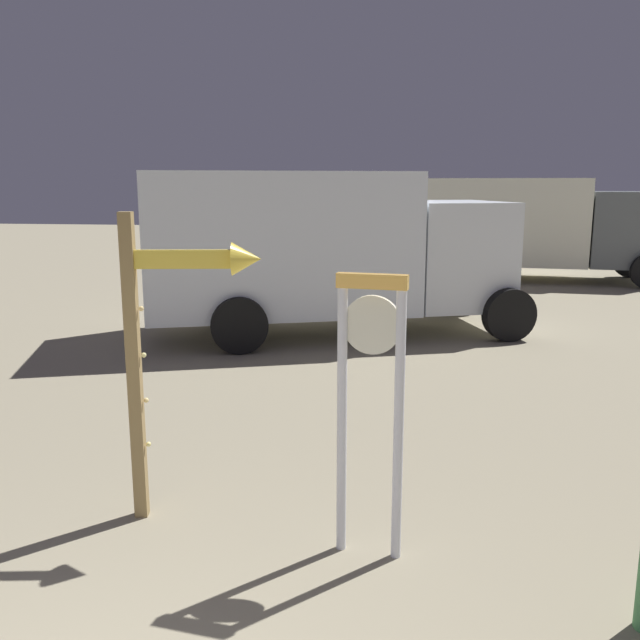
{
  "coord_description": "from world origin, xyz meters",
  "views": [
    {
      "loc": [
        1.43,
        -1.81,
        2.63
      ],
      "look_at": [
        0.47,
        5.15,
        1.2
      ],
      "focal_mm": 37.77,
      "sensor_mm": 36.0,
      "label": 1
    }
  ],
  "objects_px": {
    "arrow_sign": "(176,321)",
    "box_truck_far": "(526,224)",
    "box_truck_near": "(319,246)",
    "standing_clock": "(371,385)"
  },
  "relations": [
    {
      "from": "standing_clock",
      "to": "arrow_sign",
      "type": "relative_size",
      "value": 0.84
    },
    {
      "from": "arrow_sign",
      "to": "standing_clock",
      "type": "bearing_deg",
      "value": -13.17
    },
    {
      "from": "box_truck_near",
      "to": "box_truck_far",
      "type": "bearing_deg",
      "value": 58.31
    },
    {
      "from": "box_truck_near",
      "to": "box_truck_far",
      "type": "relative_size",
      "value": 1.05
    },
    {
      "from": "arrow_sign",
      "to": "box_truck_far",
      "type": "xyz_separation_m",
      "value": [
        4.84,
        14.41,
        -0.06
      ]
    },
    {
      "from": "arrow_sign",
      "to": "box_truck_near",
      "type": "xyz_separation_m",
      "value": [
        0.16,
        6.83,
        -0.05
      ]
    },
    {
      "from": "standing_clock",
      "to": "arrow_sign",
      "type": "distance_m",
      "value": 1.59
    },
    {
      "from": "arrow_sign",
      "to": "box_truck_near",
      "type": "distance_m",
      "value": 6.83
    },
    {
      "from": "box_truck_near",
      "to": "standing_clock",
      "type": "bearing_deg",
      "value": -79.31
    },
    {
      "from": "arrow_sign",
      "to": "box_truck_far",
      "type": "height_order",
      "value": "box_truck_far"
    }
  ]
}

